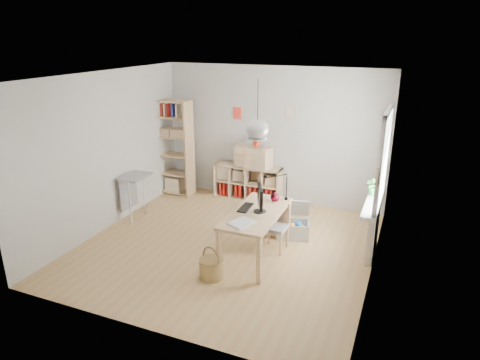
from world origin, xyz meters
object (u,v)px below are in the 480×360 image
at_px(tall_bookshelf, 173,144).
at_px(storage_chest, 293,225).
at_px(monitor, 260,197).
at_px(drawer_chest, 253,157).
at_px(desk, 256,218).
at_px(cube_shelf, 247,185).
at_px(chair, 276,224).

height_order(tall_bookshelf, storage_chest, tall_bookshelf).
bearing_deg(monitor, drawer_chest, 88.68).
relative_size(storage_chest, drawer_chest, 0.97).
height_order(tall_bookshelf, monitor, tall_bookshelf).
bearing_deg(storage_chest, desk, -124.17).
distance_m(cube_shelf, monitor, 2.55).
relative_size(cube_shelf, monitor, 3.13).
distance_m(tall_bookshelf, chair, 3.26).
bearing_deg(cube_shelf, storage_chest, -43.91).
bearing_deg(monitor, chair, 43.34).
height_order(cube_shelf, drawer_chest, drawer_chest).
bearing_deg(desk, chair, 62.68).
height_order(tall_bookshelf, chair, tall_bookshelf).
height_order(tall_bookshelf, drawer_chest, tall_bookshelf).
relative_size(desk, monitor, 3.35).
relative_size(chair, storage_chest, 1.05).
xyz_separation_m(desk, chair, (0.20, 0.38, -0.23)).
relative_size(desk, drawer_chest, 2.04).
xyz_separation_m(desk, tall_bookshelf, (-2.59, 1.95, 0.43)).
relative_size(desk, chair, 2.00).
bearing_deg(monitor, desk, 174.23).
xyz_separation_m(storage_chest, monitor, (-0.28, -0.91, 0.80)).
height_order(desk, storage_chest, desk).
relative_size(tall_bookshelf, chair, 2.67).
distance_m(storage_chest, monitor, 1.24).
height_order(cube_shelf, monitor, monitor).
bearing_deg(monitor, storage_chest, 47.93).
relative_size(desk, cube_shelf, 1.07).
relative_size(storage_chest, monitor, 1.60).
distance_m(tall_bookshelf, monitor, 3.27).
bearing_deg(tall_bookshelf, storage_chest, -19.33).
relative_size(tall_bookshelf, drawer_chest, 2.72).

